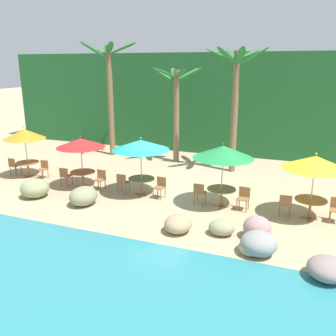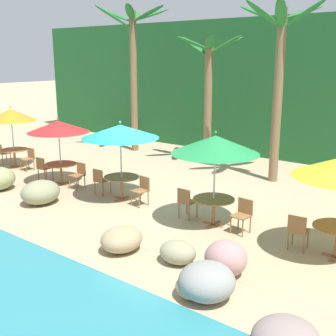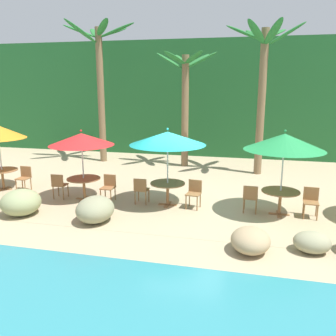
# 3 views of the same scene
# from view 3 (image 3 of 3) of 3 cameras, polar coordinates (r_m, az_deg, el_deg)

# --- Properties ---
(ground_plane) EXTENTS (120.00, 120.00, 0.00)m
(ground_plane) POSITION_cam_3_polar(r_m,az_deg,el_deg) (11.61, 3.21, -5.76)
(ground_plane) COLOR tan
(terrace_deck) EXTENTS (18.00, 5.20, 0.01)m
(terrace_deck) POSITION_cam_3_polar(r_m,az_deg,el_deg) (11.61, 3.21, -5.74)
(terrace_deck) COLOR tan
(terrace_deck) RESTS_ON ground
(foliage_backdrop) EXTENTS (28.00, 2.40, 6.00)m
(foliage_backdrop) POSITION_cam_3_polar(r_m,az_deg,el_deg) (19.91, 8.02, 10.94)
(foliage_backdrop) COLOR #1E5628
(foliage_backdrop) RESTS_ON ground
(rock_seawall) EXTENTS (14.18, 3.20, 0.77)m
(rock_seawall) POSITION_cam_3_polar(r_m,az_deg,el_deg) (8.84, 0.21, -9.70)
(rock_seawall) COLOR gray
(rock_seawall) RESTS_ON ground
(dining_table_orange) EXTENTS (1.10, 1.10, 0.74)m
(dining_table_orange) POSITION_cam_3_polar(r_m,az_deg,el_deg) (14.33, -24.98, -0.74)
(dining_table_orange) COLOR olive
(dining_table_orange) RESTS_ON ground
(chair_orange_seaward) EXTENTS (0.42, 0.43, 0.87)m
(chair_orange_seaward) POSITION_cam_3_polar(r_m,az_deg,el_deg) (13.92, -21.95, -1.27)
(chair_orange_seaward) COLOR olive
(chair_orange_seaward) RESTS_ON ground
(umbrella_red) EXTENTS (2.11, 2.11, 2.35)m
(umbrella_red) POSITION_cam_3_polar(r_m,az_deg,el_deg) (11.88, -13.67, 4.49)
(umbrella_red) COLOR silver
(umbrella_red) RESTS_ON ground
(dining_table_red) EXTENTS (1.10, 1.10, 0.74)m
(dining_table_red) POSITION_cam_3_polar(r_m,az_deg,el_deg) (12.18, -13.30, -2.16)
(dining_table_red) COLOR olive
(dining_table_red) RESTS_ON ground
(chair_red_seaward) EXTENTS (0.43, 0.44, 0.87)m
(chair_red_seaward) POSITION_cam_3_polar(r_m,az_deg,el_deg) (11.92, -9.45, -2.82)
(chair_red_seaward) COLOR olive
(chair_red_seaward) RESTS_ON ground
(chair_red_inland) EXTENTS (0.44, 0.45, 0.87)m
(chair_red_inland) POSITION_cam_3_polar(r_m,az_deg,el_deg) (12.49, -17.02, -2.49)
(chair_red_inland) COLOR olive
(chair_red_inland) RESTS_ON ground
(umbrella_teal) EXTENTS (2.36, 2.36, 2.48)m
(umbrella_teal) POSITION_cam_3_polar(r_m,az_deg,el_deg) (10.96, -0.07, 4.77)
(umbrella_teal) COLOR silver
(umbrella_teal) RESTS_ON ground
(dining_table_teal) EXTENTS (1.10, 1.10, 0.74)m
(dining_table_teal) POSITION_cam_3_polar(r_m,az_deg,el_deg) (11.30, -0.06, -3.00)
(dining_table_teal) COLOR olive
(dining_table_teal) RESTS_ON ground
(chair_teal_seaward) EXTENTS (0.47, 0.48, 0.87)m
(chair_teal_seaward) POSITION_cam_3_polar(r_m,az_deg,el_deg) (11.15, 4.20, -3.80)
(chair_teal_seaward) COLOR olive
(chair_teal_seaward) RESTS_ON ground
(chair_teal_inland) EXTENTS (0.42, 0.43, 0.87)m
(chair_teal_inland) POSITION_cam_3_polar(r_m,az_deg,el_deg) (11.46, -4.32, -3.34)
(chair_teal_inland) COLOR olive
(chair_teal_inland) RESTS_ON ground
(umbrella_green) EXTENTS (2.28, 2.28, 2.54)m
(umbrella_green) POSITION_cam_3_polar(r_m,az_deg,el_deg) (10.64, 18.11, 3.99)
(umbrella_green) COLOR silver
(umbrella_green) RESTS_ON ground
(dining_table_green) EXTENTS (1.10, 1.10, 0.74)m
(dining_table_green) POSITION_cam_3_polar(r_m,az_deg,el_deg) (10.99, 17.52, -4.12)
(dining_table_green) COLOR olive
(dining_table_green) RESTS_ON ground
(chair_green_seaward) EXTENTS (0.45, 0.46, 0.87)m
(chair_green_seaward) POSITION_cam_3_polar(r_m,az_deg,el_deg) (11.15, 21.86, -4.77)
(chair_green_seaward) COLOR olive
(chair_green_seaward) RESTS_ON ground
(chair_green_inland) EXTENTS (0.44, 0.44, 0.87)m
(chair_green_inland) POSITION_cam_3_polar(r_m,az_deg,el_deg) (10.93, 13.03, -4.49)
(chair_green_inland) COLOR olive
(chair_green_inland) RESTS_ON ground
(palm_tree_nearest) EXTENTS (3.54, 3.19, 6.59)m
(palm_tree_nearest) POSITION_cam_3_polar(r_m,az_deg,el_deg) (17.86, -10.84, 15.14)
(palm_tree_nearest) COLOR brown
(palm_tree_nearest) RESTS_ON ground
(palm_tree_second) EXTENTS (2.82, 2.67, 5.19)m
(palm_tree_second) POSITION_cam_3_polar(r_m,az_deg,el_deg) (16.52, 2.83, 12.31)
(palm_tree_second) COLOR brown
(palm_tree_second) RESTS_ON ground
(palm_tree_third) EXTENTS (3.12, 2.96, 6.14)m
(palm_tree_third) POSITION_cam_3_polar(r_m,az_deg,el_deg) (15.44, 14.92, 14.03)
(palm_tree_third) COLOR brown
(palm_tree_third) RESTS_ON ground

